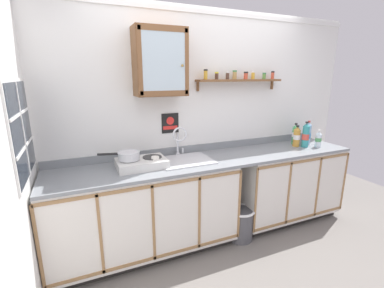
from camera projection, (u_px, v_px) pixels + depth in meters
floor at (233, 256)px, 2.69m from camera, size 6.39×6.39×0.00m
back_wall at (201, 123)px, 3.06m from camera, size 3.99×0.07×2.46m
side_wall_left at (3, 173)px, 1.52m from camera, size 0.05×3.55×2.46m
lower_cabinet_run at (145, 211)px, 2.67m from camera, size 1.83×0.62×0.89m
lower_cabinet_run_right at (284, 184)px, 3.35m from camera, size 1.36×0.62×0.89m
countertop at (214, 159)px, 2.85m from camera, size 3.35×0.65×0.03m
backsplash at (202, 147)px, 3.10m from camera, size 3.35×0.02×0.08m
sink at (185, 163)px, 2.76m from camera, size 0.54×0.47×0.46m
hot_plate_stove at (142, 163)px, 2.55m from camera, size 0.47×0.32×0.08m
saucepan at (128, 155)px, 2.50m from camera, size 0.38×0.21×0.08m
bottle_water_blue_0 at (308, 134)px, 3.36m from camera, size 0.08×0.08×0.30m
bottle_water_clear_1 at (318, 139)px, 3.25m from camera, size 0.07×0.07×0.21m
bottle_soda_green_2 at (295, 134)px, 3.38m from camera, size 0.08×0.08×0.27m
bottle_detergent_teal_3 at (306, 135)px, 3.24m from camera, size 0.08×0.08×0.31m
bottle_juice_amber_4 at (297, 137)px, 3.28m from camera, size 0.08×0.08×0.26m
mug at (155, 162)px, 2.55m from camera, size 0.08×0.11×0.10m
wall_cabinet at (160, 62)px, 2.57m from camera, size 0.50×0.28×0.64m
spice_shelf at (240, 79)px, 3.02m from camera, size 1.06×0.14×0.23m
warning_sign at (170, 123)px, 2.88m from camera, size 0.19×0.01×0.21m
window at (21, 130)px, 1.95m from camera, size 0.03×0.76×0.73m
trash_bin at (241, 223)px, 2.94m from camera, size 0.31×0.31×0.36m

